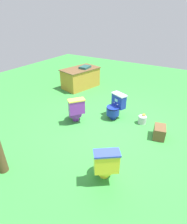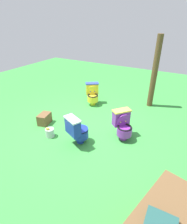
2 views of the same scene
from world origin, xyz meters
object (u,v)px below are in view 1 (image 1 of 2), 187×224
at_px(toilet_yellow, 105,163).
at_px(small_crate, 159,132).
at_px(toilet_purple, 76,110).
at_px(lemon_bucket, 142,120).
at_px(vendor_table, 81,78).
at_px(toilet_blue, 116,106).

distance_m(toilet_yellow, small_crate, 1.89).
xyz_separation_m(toilet_purple, small_crate, (0.46, -2.15, -0.22)).
distance_m(small_crate, lemon_bucket, 0.69).
bearing_deg(toilet_purple, vendor_table, 70.93).
relative_size(toilet_blue, toilet_purple, 1.00).
bearing_deg(small_crate, toilet_purple, 102.15).
distance_m(toilet_yellow, lemon_bucket, 2.22).
height_order(toilet_yellow, lemon_bucket, toilet_yellow).
bearing_deg(toilet_yellow, lemon_bucket, 54.04).
xyz_separation_m(toilet_yellow, toilet_purple, (1.33, 1.62, 0.00)).
relative_size(toilet_yellow, vendor_table, 0.45).
relative_size(toilet_blue, vendor_table, 0.45).
relative_size(toilet_purple, vendor_table, 0.45).
distance_m(toilet_yellow, toilet_purple, 2.10).
bearing_deg(lemon_bucket, small_crate, -126.08).
bearing_deg(vendor_table, toilet_blue, -123.63).
relative_size(toilet_yellow, lemon_bucket, 2.63).
height_order(toilet_yellow, vendor_table, vendor_table).
height_order(toilet_yellow, toilet_blue, same).
bearing_deg(toilet_yellow, vendor_table, 93.83).
relative_size(toilet_yellow, small_crate, 1.83).
distance_m(toilet_purple, small_crate, 2.21).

